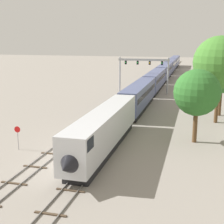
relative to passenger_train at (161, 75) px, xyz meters
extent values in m
plane|color=gray|center=(-2.00, -62.89, -2.61)|extent=(400.00, 400.00, 0.00)
cube|color=slate|center=(-0.72, -2.89, -2.53)|extent=(0.07, 200.00, 0.16)
cube|color=slate|center=(0.72, -2.89, -2.53)|extent=(0.07, 200.00, 0.16)
cube|color=#473828|center=(0.00, -72.89, -2.56)|extent=(2.60, 0.24, 0.10)
cube|color=#473828|center=(0.00, -68.89, -2.56)|extent=(2.60, 0.24, 0.10)
cube|color=#473828|center=(0.00, -64.89, -2.56)|extent=(2.60, 0.24, 0.10)
cube|color=#473828|center=(0.00, -60.89, -2.56)|extent=(2.60, 0.24, 0.10)
cube|color=#473828|center=(0.00, -56.89, -2.56)|extent=(2.60, 0.24, 0.10)
cube|color=#473828|center=(0.00, -52.89, -2.56)|extent=(2.60, 0.24, 0.10)
cube|color=#473828|center=(0.00, -48.89, -2.56)|extent=(2.60, 0.24, 0.10)
cube|color=#473828|center=(0.00, -44.89, -2.56)|extent=(2.60, 0.24, 0.10)
cube|color=#473828|center=(0.00, -40.89, -2.56)|extent=(2.60, 0.24, 0.10)
cube|color=#473828|center=(0.00, -36.89, -2.56)|extent=(2.60, 0.24, 0.10)
cube|color=#473828|center=(0.00, -32.89, -2.56)|extent=(2.60, 0.24, 0.10)
cube|color=#473828|center=(0.00, -28.89, -2.56)|extent=(2.60, 0.24, 0.10)
cube|color=#473828|center=(0.00, -24.89, -2.56)|extent=(2.60, 0.24, 0.10)
cube|color=#473828|center=(0.00, -20.89, -2.56)|extent=(2.60, 0.24, 0.10)
cube|color=#473828|center=(0.00, -16.89, -2.56)|extent=(2.60, 0.24, 0.10)
cube|color=#473828|center=(0.00, -12.89, -2.56)|extent=(2.60, 0.24, 0.10)
cube|color=#473828|center=(0.00, -8.89, -2.56)|extent=(2.60, 0.24, 0.10)
cube|color=#473828|center=(0.00, -4.89, -2.56)|extent=(2.60, 0.24, 0.10)
cube|color=#473828|center=(0.00, -0.89, -2.56)|extent=(2.60, 0.24, 0.10)
cube|color=#473828|center=(0.00, 3.11, -2.56)|extent=(2.60, 0.24, 0.10)
cube|color=#473828|center=(0.00, 7.11, -2.56)|extent=(2.60, 0.24, 0.10)
cube|color=#473828|center=(0.00, 11.11, -2.56)|extent=(2.60, 0.24, 0.10)
cube|color=#473828|center=(0.00, 15.11, -2.56)|extent=(2.60, 0.24, 0.10)
cube|color=#473828|center=(0.00, 19.11, -2.56)|extent=(2.60, 0.24, 0.10)
cube|color=#473828|center=(0.00, 23.11, -2.56)|extent=(2.60, 0.24, 0.10)
cube|color=#473828|center=(0.00, 27.11, -2.56)|extent=(2.60, 0.24, 0.10)
cube|color=#473828|center=(0.00, 31.11, -2.56)|extent=(2.60, 0.24, 0.10)
cube|color=#473828|center=(0.00, 35.11, -2.56)|extent=(2.60, 0.24, 0.10)
cube|color=#473828|center=(0.00, 39.11, -2.56)|extent=(2.60, 0.24, 0.10)
cube|color=#473828|center=(0.00, 43.11, -2.56)|extent=(2.60, 0.24, 0.10)
cube|color=#473828|center=(0.00, 47.11, -2.56)|extent=(2.60, 0.24, 0.10)
cube|color=#473828|center=(0.00, 51.11, -2.56)|extent=(2.60, 0.24, 0.10)
cube|color=#473828|center=(0.00, 55.11, -2.56)|extent=(2.60, 0.24, 0.10)
cube|color=#473828|center=(0.00, 59.11, -2.56)|extent=(2.60, 0.24, 0.10)
cube|color=#473828|center=(0.00, 63.11, -2.56)|extent=(2.60, 0.24, 0.10)
cube|color=#473828|center=(0.00, 67.11, -2.56)|extent=(2.60, 0.24, 0.10)
cube|color=#473828|center=(0.00, 71.11, -2.56)|extent=(2.60, 0.24, 0.10)
cube|color=#473828|center=(0.00, 75.11, -2.56)|extent=(2.60, 0.24, 0.10)
cube|color=#473828|center=(0.00, 79.11, -2.56)|extent=(2.60, 0.24, 0.10)
cube|color=#473828|center=(0.00, 83.11, -2.56)|extent=(2.60, 0.24, 0.10)
cube|color=#473828|center=(0.00, 87.11, -2.56)|extent=(2.60, 0.24, 0.10)
cube|color=#473828|center=(0.00, 91.11, -2.56)|extent=(2.60, 0.24, 0.10)
cube|color=#473828|center=(0.00, 95.11, -2.56)|extent=(2.60, 0.24, 0.10)
cube|color=slate|center=(-6.22, -22.89, -2.53)|extent=(0.07, 160.00, 0.16)
cube|color=slate|center=(-4.78, -22.89, -2.53)|extent=(0.07, 160.00, 0.16)
cube|color=#473828|center=(-5.50, -68.89, -2.56)|extent=(2.60, 0.24, 0.10)
cube|color=#473828|center=(-5.50, -64.89, -2.56)|extent=(2.60, 0.24, 0.10)
cube|color=#473828|center=(-5.50, -60.89, -2.56)|extent=(2.60, 0.24, 0.10)
cube|color=#473828|center=(-5.50, -56.89, -2.56)|extent=(2.60, 0.24, 0.10)
cube|color=#473828|center=(-5.50, -52.89, -2.56)|extent=(2.60, 0.24, 0.10)
cube|color=#473828|center=(-5.50, -48.89, -2.56)|extent=(2.60, 0.24, 0.10)
cube|color=#473828|center=(-5.50, -44.89, -2.56)|extent=(2.60, 0.24, 0.10)
cube|color=#473828|center=(-5.50, -40.89, -2.56)|extent=(2.60, 0.24, 0.10)
cube|color=#473828|center=(-5.50, -36.89, -2.56)|extent=(2.60, 0.24, 0.10)
cube|color=#473828|center=(-5.50, -32.89, -2.56)|extent=(2.60, 0.24, 0.10)
cube|color=#473828|center=(-5.50, -28.89, -2.56)|extent=(2.60, 0.24, 0.10)
cube|color=#473828|center=(-5.50, -24.89, -2.56)|extent=(2.60, 0.24, 0.10)
cube|color=#473828|center=(-5.50, -20.89, -2.56)|extent=(2.60, 0.24, 0.10)
cube|color=#473828|center=(-5.50, -16.89, -2.56)|extent=(2.60, 0.24, 0.10)
cube|color=#473828|center=(-5.50, -12.89, -2.56)|extent=(2.60, 0.24, 0.10)
cube|color=#473828|center=(-5.50, -8.89, -2.56)|extent=(2.60, 0.24, 0.10)
cube|color=#473828|center=(-5.50, -4.89, -2.56)|extent=(2.60, 0.24, 0.10)
cube|color=#473828|center=(-5.50, -0.89, -2.56)|extent=(2.60, 0.24, 0.10)
cube|color=#473828|center=(-5.50, 3.11, -2.56)|extent=(2.60, 0.24, 0.10)
cube|color=#473828|center=(-5.50, 7.11, -2.56)|extent=(2.60, 0.24, 0.10)
cube|color=#473828|center=(-5.50, 11.11, -2.56)|extent=(2.60, 0.24, 0.10)
cube|color=#473828|center=(-5.50, 15.11, -2.56)|extent=(2.60, 0.24, 0.10)
cube|color=#473828|center=(-5.50, 19.11, -2.56)|extent=(2.60, 0.24, 0.10)
cube|color=#473828|center=(-5.50, 23.11, -2.56)|extent=(2.60, 0.24, 0.10)
cube|color=#473828|center=(-5.50, 27.11, -2.56)|extent=(2.60, 0.24, 0.10)
cube|color=#473828|center=(-5.50, 31.11, -2.56)|extent=(2.60, 0.24, 0.10)
cube|color=#473828|center=(-5.50, 35.11, -2.56)|extent=(2.60, 0.24, 0.10)
cube|color=#473828|center=(-5.50, 39.11, -2.56)|extent=(2.60, 0.24, 0.10)
cube|color=#473828|center=(-5.50, 43.11, -2.56)|extent=(2.60, 0.24, 0.10)
cube|color=#473828|center=(-5.50, 47.11, -2.56)|extent=(2.60, 0.24, 0.10)
cube|color=#473828|center=(-5.50, 51.11, -2.56)|extent=(2.60, 0.24, 0.10)
cube|color=#473828|center=(-5.50, 55.11, -2.56)|extent=(2.60, 0.24, 0.10)
cube|color=silver|center=(0.00, -57.93, 0.29)|extent=(3.00, 21.93, 3.80)
cone|color=black|center=(0.00, -69.09, -0.11)|extent=(2.88, 2.60, 2.88)
cube|color=black|center=(0.00, -67.69, 1.43)|extent=(3.04, 1.80, 1.10)
cube|color=black|center=(0.00, -57.93, -2.11)|extent=(2.52, 19.73, 1.00)
cube|color=#4C5684|center=(0.00, -35.00, 0.29)|extent=(3.00, 21.93, 3.80)
cube|color=black|center=(0.00, -35.00, 0.69)|extent=(3.04, 20.17, 0.90)
cube|color=black|center=(0.00, -35.00, -2.11)|extent=(2.52, 19.73, 1.00)
cube|color=#4C5684|center=(0.00, -12.07, 0.29)|extent=(3.00, 21.93, 3.80)
cube|color=black|center=(0.00, -12.07, 0.69)|extent=(3.04, 20.17, 0.90)
cube|color=black|center=(0.00, -12.07, -2.11)|extent=(2.52, 19.73, 1.00)
cube|color=#4C5684|center=(0.00, 10.85, 0.29)|extent=(3.00, 21.93, 3.80)
cube|color=black|center=(0.00, 10.85, 0.69)|extent=(3.04, 20.17, 0.90)
cube|color=black|center=(0.00, 10.85, -2.11)|extent=(2.52, 19.73, 1.00)
cube|color=#4C5684|center=(0.00, 33.78, 0.29)|extent=(3.00, 21.93, 3.80)
cube|color=black|center=(0.00, 33.78, 0.69)|extent=(3.04, 20.17, 0.90)
cube|color=black|center=(0.00, 33.78, -2.11)|extent=(2.52, 19.73, 1.00)
cube|color=#4C5684|center=(0.00, 56.71, 0.29)|extent=(3.00, 21.93, 3.80)
cube|color=black|center=(0.00, 56.71, 0.69)|extent=(3.04, 20.17, 0.90)
cube|color=black|center=(0.00, 56.71, -2.11)|extent=(2.52, 19.73, 1.00)
cylinder|color=#999BA0|center=(-8.00, -16.98, 1.68)|extent=(0.36, 0.36, 8.59)
cylinder|color=#999BA0|center=(3.50, -16.98, 1.68)|extent=(0.36, 0.36, 8.59)
cube|color=#999BA0|center=(-2.25, -16.98, 5.38)|extent=(12.10, 0.36, 0.50)
cube|color=black|center=(-6.56, -16.93, 4.68)|extent=(0.44, 0.32, 0.90)
sphere|color=green|center=(-6.56, -17.12, 4.68)|extent=(0.28, 0.28, 0.28)
cube|color=black|center=(-3.69, -16.93, 4.68)|extent=(0.44, 0.32, 0.90)
sphere|color=green|center=(-3.69, -17.12, 4.68)|extent=(0.28, 0.28, 0.28)
cube|color=black|center=(-0.81, -16.93, 4.68)|extent=(0.44, 0.32, 0.90)
sphere|color=yellow|center=(-0.81, -17.12, 4.68)|extent=(0.28, 0.28, 0.28)
cube|color=black|center=(2.06, -16.93, 4.68)|extent=(0.44, 0.32, 0.90)
sphere|color=green|center=(2.06, -17.12, 4.68)|extent=(0.28, 0.28, 0.28)
cylinder|color=gray|center=(-10.00, -60.46, -1.51)|extent=(0.08, 0.08, 2.20)
cylinder|color=red|center=(-10.00, -60.48, -0.11)|extent=(0.76, 0.03, 0.76)
cylinder|color=brown|center=(14.11, -36.10, -0.10)|extent=(0.56, 0.56, 5.03)
sphere|color=#387A33|center=(14.11, -36.10, 5.03)|extent=(7.48, 7.48, 7.48)
cylinder|color=brown|center=(10.22, -52.17, -0.42)|extent=(0.56, 0.56, 4.38)
sphere|color=#2D6B28|center=(10.22, -52.17, 3.80)|extent=(5.82, 5.82, 5.82)
cylinder|color=brown|center=(13.31, -41.22, 0.68)|extent=(0.56, 0.56, 6.58)
sphere|color=#427F2D|center=(13.31, -41.22, 6.77)|extent=(8.00, 8.00, 8.00)
camera|label=1|loc=(10.11, -92.96, 10.38)|focal=51.84mm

